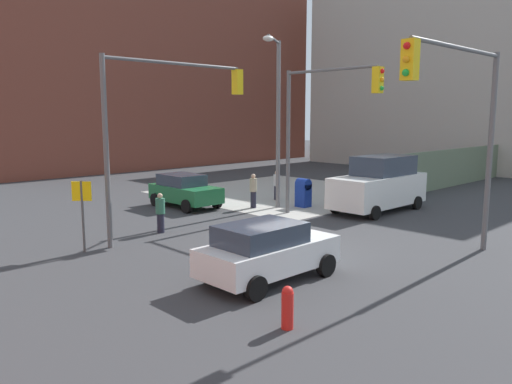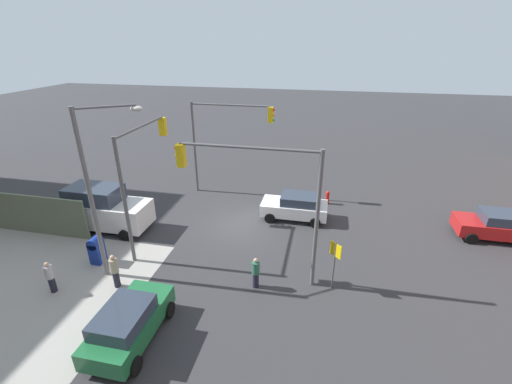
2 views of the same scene
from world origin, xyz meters
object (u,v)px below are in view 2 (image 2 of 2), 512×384
Objects in this scene: traffic_signal_ne_corner at (141,163)px; pedestrian_crossing at (256,272)px; traffic_signal_se_corner at (224,131)px; pedestrian_walking_north at (115,271)px; street_lamp_corner at (97,183)px; van_white_delivery at (102,208)px; hatchback_red at (497,225)px; traffic_signal_nw_corner at (261,187)px; fire_hydrant at (327,197)px; pedestrian_waiting at (50,277)px; coupe_white at (296,206)px; mailbox_blue at (97,249)px; sedan_green at (129,322)px.

pedestrian_crossing is (-6.50, 2.58, -3.80)m from traffic_signal_ne_corner.
traffic_signal_ne_corner is at bearing 72.69° from traffic_signal_se_corner.
pedestrian_crossing is at bearing -38.73° from pedestrian_walking_north.
traffic_signal_se_corner is at bearing -104.48° from street_lamp_corner.
hatchback_red is at bearing -171.17° from van_white_delivery.
traffic_signal_se_corner is 11.28m from pedestrian_crossing.
street_lamp_corner is 1.96× the size of hatchback_red.
traffic_signal_se_corner is 0.81× the size of street_lamp_corner.
street_lamp_corner is 5.16× the size of pedestrian_crossing.
van_white_delivery is (3.07, -3.80, -3.42)m from street_lamp_corner.
traffic_signal_se_corner is (4.36, -9.00, -0.03)m from traffic_signal_nw_corner.
pedestrian_waiting is at bearing 44.51° from fire_hydrant.
coupe_white reaches higher than fire_hydrant.
van_white_delivery is 3.42× the size of pedestrian_waiting.
mailbox_blue is at bearing 92.56° from pedestrian_walking_north.
street_lamp_corner is at bearing 8.97° from traffic_signal_nw_corner.
pedestrian_walking_north is at bearing 128.68° from van_white_delivery.
traffic_signal_se_corner is at bearing -88.68° from sedan_green.
pedestrian_walking_north is (-0.30, 3.88, -3.72)m from traffic_signal_ne_corner.
fire_hydrant is (-2.92, -8.70, -4.19)m from traffic_signal_nw_corner.
traffic_signal_nw_corner is 1.61× the size of coupe_white.
pedestrian_waiting is (-1.16, 5.60, -0.47)m from van_white_delivery.
street_lamp_corner reaches higher than pedestrian_crossing.
traffic_signal_se_corner is 10.43m from street_lamp_corner.
hatchback_red is at bearing 89.83° from pedestrian_crossing.
pedestrian_waiting is (2.30, 4.78, -3.79)m from traffic_signal_ne_corner.
fire_hydrant is 15.03m from sedan_green.
traffic_signal_ne_corner is 19.70m from hatchback_red.
hatchback_red is (-19.25, -7.27, -3.86)m from street_lamp_corner.
traffic_signal_se_corner is 1.66× the size of sedan_green.
hatchback_red is at bearing -162.03° from mailbox_blue.
pedestrian_walking_north is at bearing -107.39° from pedestrian_crossing.
pedestrian_walking_north is at bearing 48.34° from coupe_white.
sedan_green is (4.04, 4.62, -3.84)m from traffic_signal_nw_corner.
pedestrian_crossing is (-9.96, 3.40, -0.48)m from van_white_delivery.
street_lamp_corner reaches higher than van_white_delivery.
coupe_white is at bearing 52.66° from fire_hydrant.
sedan_green is at bearing -100.09° from pedestrian_walking_north.
mailbox_blue is at bearing 118.84° from van_white_delivery.
coupe_white reaches higher than pedestrian_crossing.
mailbox_blue is 0.26× the size of van_white_delivery.
traffic_signal_ne_corner is 1.20× the size of van_white_delivery.
street_lamp_corner is (2.61, 10.10, 0.05)m from traffic_signal_se_corner.
traffic_signal_nw_corner is at bearing 144.37° from pedestrian_crossing.
pedestrian_waiting is at bearing 42.59° from coupe_white.
pedestrian_walking_north is (-2.60, -0.90, 0.07)m from pedestrian_waiting.
pedestrian_crossing is (12.36, 6.87, -0.05)m from hatchback_red.
traffic_signal_nw_corner reaches higher than hatchback_red.
traffic_signal_nw_corner is 9.17m from mailbox_blue.
street_lamp_corner is at bearing 42.42° from coupe_white.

